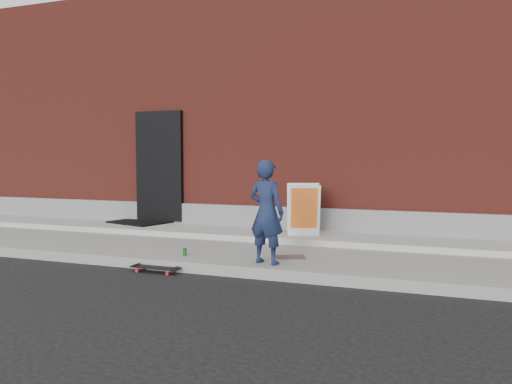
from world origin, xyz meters
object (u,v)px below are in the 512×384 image
at_px(child, 266,212).
at_px(skateboard, 155,268).
at_px(soda_can, 185,252).
at_px(pizza_sign, 303,209).

relative_size(child, skateboard, 2.03).
bearing_deg(soda_can, child, -4.22).
bearing_deg(pizza_sign, child, -89.84).
relative_size(pizza_sign, soda_can, 8.06).
distance_m(child, pizza_sign, 1.99).
bearing_deg(child, soda_can, 9.14).
xyz_separation_m(skateboard, soda_can, (0.19, 0.52, 0.14)).
height_order(skateboard, pizza_sign, pizza_sign).
height_order(child, soda_can, child).
distance_m(skateboard, pizza_sign, 2.89).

